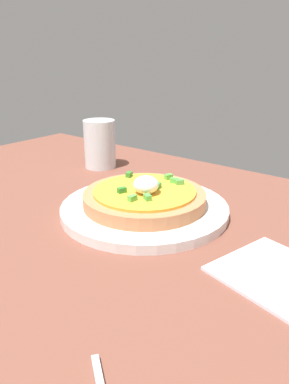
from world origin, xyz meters
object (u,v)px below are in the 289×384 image
object	(u,v)px
napkin	(277,274)
plate	(144,208)
cup_near	(100,147)
pizza	(145,197)

from	to	relation	value
napkin	plate	bearing A→B (deg)	-10.63
cup_near	plate	bearing A→B (deg)	149.88
plate	pizza	xyz separation A→B (cm)	(-0.05, 0.03, 1.98)
cup_near	napkin	bearing A→B (deg)	158.92
plate	pizza	world-z (taller)	pizza
cup_near	pizza	bearing A→B (deg)	149.88
pizza	cup_near	xyz separation A→B (cm)	(22.51, -13.06, 1.75)
pizza	napkin	distance (cm)	22.56
pizza	napkin	bearing A→B (deg)	169.43
cup_near	napkin	size ratio (longest dim) A/B	0.85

